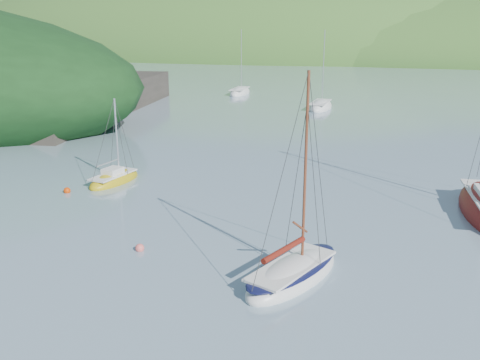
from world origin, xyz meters
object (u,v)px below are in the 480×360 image
(distant_sloop_c, at_px, (240,93))
(sailboat_yellow, at_px, (114,180))
(daysailer_white, at_px, (293,274))
(distant_sloop_a, at_px, (320,107))

(distant_sloop_c, bearing_deg, sailboat_yellow, -85.81)
(daysailer_white, height_order, distant_sloop_c, distant_sloop_c)
(sailboat_yellow, height_order, distant_sloop_a, distant_sloop_a)
(daysailer_white, relative_size, distant_sloop_c, 0.89)
(sailboat_yellow, xyz_separation_m, distant_sloop_c, (-7.45, 46.36, 0.01))
(daysailer_white, height_order, distant_sloop_a, distant_sloop_a)
(daysailer_white, distance_m, distant_sloop_a, 46.68)
(distant_sloop_a, relative_size, distant_sloop_c, 1.01)
(daysailer_white, distance_m, sailboat_yellow, 17.54)
(distant_sloop_a, distance_m, distant_sloop_c, 17.37)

